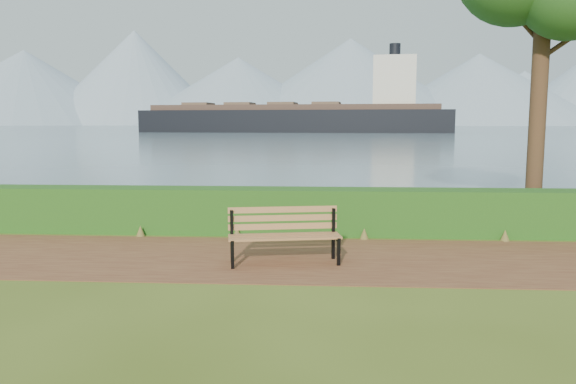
{
  "coord_description": "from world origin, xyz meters",
  "views": [
    {
      "loc": [
        0.72,
        -9.62,
        2.46
      ],
      "look_at": [
        0.04,
        1.2,
        1.1
      ],
      "focal_mm": 35.0,
      "sensor_mm": 36.0,
      "label": 1
    }
  ],
  "objects": [
    {
      "name": "bench",
      "position": [
        0.05,
        -0.01,
        0.56
      ],
      "size": [
        2.01,
        0.91,
        0.97
      ],
      "rotation": [
        0.0,
        0.0,
        0.18
      ],
      "color": "black",
      "rests_on": "ground"
    },
    {
      "name": "water",
      "position": [
        0.0,
        260.0,
        0.01
      ],
      "size": [
        700.0,
        510.0,
        0.0
      ],
      "primitive_type": "cube",
      "color": "#405767",
      "rests_on": "ground"
    },
    {
      "name": "hedge",
      "position": [
        0.0,
        2.6,
        0.5
      ],
      "size": [
        32.0,
        0.85,
        1.0
      ],
      "primitive_type": "cube",
      "color": "#194714",
      "rests_on": "ground"
    },
    {
      "name": "path",
      "position": [
        0.0,
        0.3,
        0.01
      ],
      "size": [
        40.0,
        3.4,
        0.01
      ],
      "primitive_type": "cube",
      "color": "brown",
      "rests_on": "ground"
    },
    {
      "name": "cargo_ship",
      "position": [
        -3.66,
        119.33,
        3.19
      ],
      "size": [
        71.3,
        18.77,
        21.4
      ],
      "rotation": [
        0.0,
        0.0,
        -0.11
      ],
      "color": "black",
      "rests_on": "ground"
    },
    {
      "name": "mountains",
      "position": [
        -9.17,
        406.05,
        27.7
      ],
      "size": [
        585.0,
        190.0,
        70.0
      ],
      "color": "#7D92A7",
      "rests_on": "ground"
    },
    {
      "name": "ground",
      "position": [
        0.0,
        0.0,
        0.0
      ],
      "size": [
        140.0,
        140.0,
        0.0
      ],
      "primitive_type": "plane",
      "color": "#435618",
      "rests_on": "ground"
    }
  ]
}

